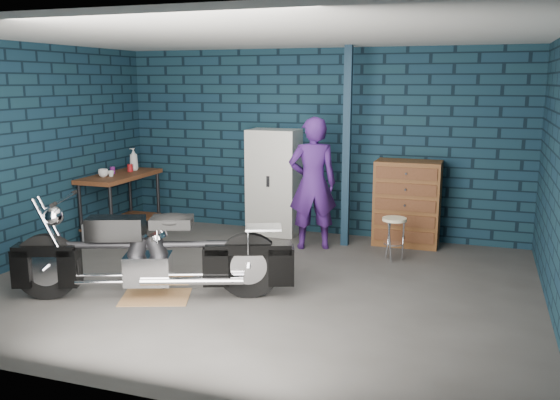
# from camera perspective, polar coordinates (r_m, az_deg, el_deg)

# --- Properties ---
(ground) EXTENTS (6.00, 6.00, 0.00)m
(ground) POSITION_cam_1_polar(r_m,az_deg,el_deg) (6.68, -2.17, -8.18)
(ground) COLOR #4D4B48
(ground) RESTS_ON ground
(room_walls) EXTENTS (6.02, 5.01, 2.71)m
(room_walls) POSITION_cam_1_polar(r_m,az_deg,el_deg) (6.82, -0.61, 8.59)
(room_walls) COLOR #102738
(room_walls) RESTS_ON ground
(support_post) EXTENTS (0.10, 0.10, 2.70)m
(support_post) POSITION_cam_1_polar(r_m,az_deg,el_deg) (8.06, 6.44, 5.00)
(support_post) COLOR #112637
(support_post) RESTS_ON ground
(workbench) EXTENTS (0.60, 1.40, 0.91)m
(workbench) POSITION_cam_1_polar(r_m,az_deg,el_deg) (8.99, -15.01, -0.44)
(workbench) COLOR brown
(workbench) RESTS_ON ground
(drip_mat) EXTENTS (0.84, 0.74, 0.01)m
(drip_mat) POSITION_cam_1_polar(r_m,az_deg,el_deg) (6.45, -11.88, -9.13)
(drip_mat) COLOR #9C7544
(drip_mat) RESTS_ON ground
(motorcycle) EXTENTS (2.55, 1.48, 1.09)m
(motorcycle) POSITION_cam_1_polar(r_m,az_deg,el_deg) (6.28, -12.08, -4.50)
(motorcycle) COLOR black
(motorcycle) RESTS_ON ground
(person) EXTENTS (0.77, 0.65, 1.78)m
(person) POSITION_cam_1_polar(r_m,az_deg,el_deg) (7.93, 3.17, 1.60)
(person) COLOR #421C6C
(person) RESTS_ON ground
(storage_bin) EXTENTS (0.47, 0.33, 0.29)m
(storage_bin) POSITION_cam_1_polar(r_m,az_deg,el_deg) (8.65, -16.63, -3.10)
(storage_bin) COLOR gray
(storage_bin) RESTS_ON ground
(locker) EXTENTS (0.72, 0.52, 1.55)m
(locker) POSITION_cam_1_polar(r_m,az_deg,el_deg) (8.72, -0.60, 1.72)
(locker) COLOR silver
(locker) RESTS_ON ground
(tool_chest) EXTENTS (0.88, 0.49, 1.17)m
(tool_chest) POSITION_cam_1_polar(r_m,az_deg,el_deg) (8.32, 12.12, -0.32)
(tool_chest) COLOR brown
(tool_chest) RESTS_ON ground
(shop_stool) EXTENTS (0.37, 0.37, 0.55)m
(shop_stool) POSITION_cam_1_polar(r_m,az_deg,el_deg) (7.62, 10.89, -3.73)
(shop_stool) COLOR beige
(shop_stool) RESTS_ON ground
(cup_a) EXTENTS (0.16, 0.16, 0.11)m
(cup_a) POSITION_cam_1_polar(r_m,az_deg,el_deg) (8.71, -16.65, 2.51)
(cup_a) COLOR beige
(cup_a) RESTS_ON workbench
(cup_b) EXTENTS (0.10, 0.10, 0.08)m
(cup_b) POSITION_cam_1_polar(r_m,az_deg,el_deg) (8.71, -15.95, 2.45)
(cup_b) COLOR beige
(cup_b) RESTS_ON workbench
(mug_purple) EXTENTS (0.08, 0.08, 0.10)m
(mug_purple) POSITION_cam_1_polar(r_m,az_deg,el_deg) (8.98, -15.82, 2.78)
(mug_purple) COLOR #681B6F
(mug_purple) RESTS_ON workbench
(mug_red) EXTENTS (0.09, 0.09, 0.11)m
(mug_red) POSITION_cam_1_polar(r_m,az_deg,el_deg) (9.10, -14.23, 3.01)
(mug_red) COLOR #A31519
(mug_red) RESTS_ON workbench
(bottle) EXTENTS (0.17, 0.17, 0.34)m
(bottle) POSITION_cam_1_polar(r_m,az_deg,el_deg) (9.23, -13.90, 3.84)
(bottle) COLOR gray
(bottle) RESTS_ON workbench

